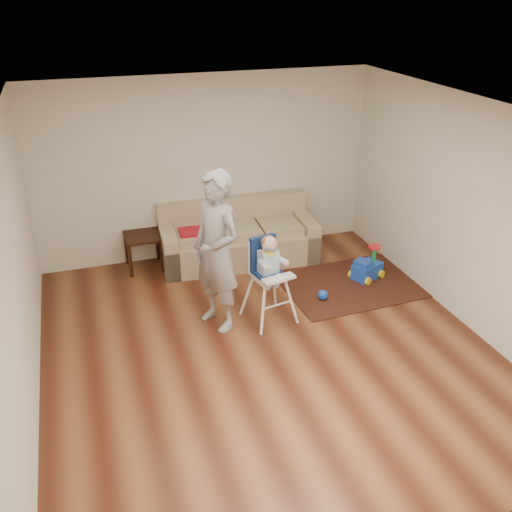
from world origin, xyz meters
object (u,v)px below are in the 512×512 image
object	(u,v)px
sofa	(238,233)
high_chair	(269,280)
adult	(217,252)
side_table	(144,251)
toy_ball	(323,295)
ride_on_toy	(368,263)

from	to	relation	value
sofa	high_chair	world-z (taller)	high_chair
high_chair	adult	xyz separation A→B (m)	(-0.62, 0.09, 0.43)
side_table	sofa	bearing A→B (deg)	-7.82
adult	toy_ball	bearing A→B (deg)	68.87
ride_on_toy	adult	distance (m)	2.47
toy_ball	ride_on_toy	bearing A→B (deg)	23.75
ride_on_toy	high_chair	xyz separation A→B (m)	(-1.68, -0.57, 0.31)
ride_on_toy	toy_ball	bearing A→B (deg)	179.14
ride_on_toy	toy_ball	distance (m)	0.94
side_table	ride_on_toy	world-z (taller)	side_table
toy_ball	adult	size ratio (longest dim) A/B	0.07
sofa	toy_ball	distance (m)	1.71
toy_ball	adult	bearing A→B (deg)	-175.75
sofa	high_chair	bearing A→B (deg)	-90.50
ride_on_toy	adult	xyz separation A→B (m)	(-2.30, -0.48, 0.74)
ride_on_toy	toy_ball	world-z (taller)	ride_on_toy
side_table	high_chair	world-z (taller)	high_chair
high_chair	ride_on_toy	bearing A→B (deg)	7.30
sofa	toy_ball	world-z (taller)	sofa
toy_ball	side_table	bearing A→B (deg)	140.90
side_table	ride_on_toy	xyz separation A→B (m)	(2.94, -1.33, -0.02)
sofa	adult	xyz separation A→B (m)	(-0.74, -1.62, 0.54)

